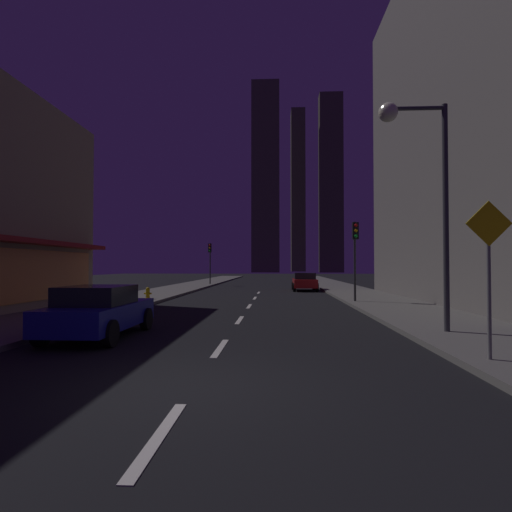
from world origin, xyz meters
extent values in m
cube|color=black|center=(0.00, 32.00, -0.05)|extent=(78.00, 136.00, 0.10)
cube|color=#605E59|center=(7.00, 32.00, 0.07)|extent=(4.00, 76.00, 0.15)
cube|color=#605E59|center=(-7.00, 32.00, 0.07)|extent=(4.00, 76.00, 0.15)
cube|color=silver|center=(0.00, -2.00, 0.01)|extent=(0.16, 2.20, 0.01)
cube|color=silver|center=(0.00, 3.20, 0.01)|extent=(0.16, 2.20, 0.01)
cube|color=silver|center=(0.00, 8.40, 0.01)|extent=(0.16, 2.20, 0.01)
cube|color=silver|center=(0.00, 13.60, 0.01)|extent=(0.16, 2.20, 0.01)
cube|color=silver|center=(0.00, 18.80, 0.01)|extent=(0.16, 2.20, 0.01)
cube|color=silver|center=(0.00, 24.00, 0.01)|extent=(0.16, 2.20, 0.01)
cube|color=#4F4B3B|center=(-2.23, 123.81, 30.00)|extent=(8.69, 8.20, 60.00)
cube|color=#524E3D|center=(9.11, 146.27, 29.81)|extent=(5.09, 8.52, 59.62)
cube|color=#4A4738|center=(18.08, 121.77, 27.75)|extent=(7.17, 5.01, 55.49)
cube|color=navy|center=(-3.60, 4.57, 0.61)|extent=(1.80, 4.20, 0.65)
cube|color=black|center=(-3.60, 4.37, 1.17)|extent=(1.64, 2.00, 0.55)
cylinder|color=black|center=(-4.48, 5.97, 0.34)|extent=(0.22, 0.68, 0.68)
cylinder|color=black|center=(-2.72, 5.97, 0.34)|extent=(0.22, 0.68, 0.68)
cylinder|color=black|center=(-4.48, 3.17, 0.34)|extent=(0.22, 0.68, 0.68)
cylinder|color=black|center=(-2.72, 3.17, 0.34)|extent=(0.22, 0.68, 0.68)
sphere|color=white|center=(-4.15, 6.62, 0.67)|extent=(0.18, 0.18, 0.18)
sphere|color=white|center=(-3.05, 6.62, 0.67)|extent=(0.18, 0.18, 0.18)
cube|color=#B21919|center=(3.60, 26.85, 0.61)|extent=(1.80, 4.20, 0.65)
cube|color=black|center=(3.60, 26.65, 1.17)|extent=(1.64, 2.00, 0.55)
cylinder|color=black|center=(2.72, 28.25, 0.34)|extent=(0.22, 0.68, 0.68)
cylinder|color=black|center=(4.48, 28.25, 0.34)|extent=(0.22, 0.68, 0.68)
cylinder|color=black|center=(2.72, 25.45, 0.34)|extent=(0.22, 0.68, 0.68)
cylinder|color=black|center=(4.48, 25.45, 0.34)|extent=(0.22, 0.68, 0.68)
sphere|color=white|center=(3.05, 28.90, 0.67)|extent=(0.18, 0.18, 0.18)
sphere|color=white|center=(4.15, 28.90, 0.67)|extent=(0.18, 0.18, 0.18)
cylinder|color=gold|center=(-5.90, 16.12, 0.43)|extent=(0.22, 0.22, 0.55)
sphere|color=gold|center=(-5.90, 16.12, 0.70)|extent=(0.21, 0.21, 0.21)
cylinder|color=gold|center=(-5.90, 16.12, 0.18)|extent=(0.30, 0.30, 0.06)
cylinder|color=gold|center=(-6.06, 16.12, 0.45)|extent=(0.10, 0.10, 0.10)
cylinder|color=gold|center=(-5.74, 16.12, 0.45)|extent=(0.10, 0.10, 0.10)
cylinder|color=#2D2D2D|center=(5.50, 15.27, 2.25)|extent=(0.12, 0.12, 4.20)
cube|color=black|center=(5.50, 15.07, 3.85)|extent=(0.32, 0.24, 0.90)
sphere|color=red|center=(5.50, 14.94, 4.13)|extent=(0.18, 0.18, 0.18)
sphere|color=#F2B20C|center=(5.50, 14.94, 3.85)|extent=(0.18, 0.18, 0.18)
sphere|color=#19D833|center=(5.50, 14.94, 3.57)|extent=(0.18, 0.18, 0.18)
cylinder|color=#2D2D2D|center=(-5.50, 35.30, 2.25)|extent=(0.12, 0.12, 4.20)
cube|color=black|center=(-5.50, 35.10, 3.85)|extent=(0.32, 0.24, 0.90)
sphere|color=red|center=(-5.50, 34.97, 4.13)|extent=(0.18, 0.18, 0.18)
sphere|color=#F2B20C|center=(-5.50, 34.97, 3.85)|extent=(0.18, 0.18, 0.18)
sphere|color=#19D833|center=(-5.50, 34.97, 3.57)|extent=(0.18, 0.18, 0.18)
cylinder|color=#38383D|center=(6.20, 5.18, 3.40)|extent=(0.16, 0.16, 6.50)
cylinder|color=#38383D|center=(5.40, 5.18, 6.55)|extent=(1.60, 0.12, 0.12)
sphere|color=#FCF7CC|center=(4.60, 5.18, 6.45)|extent=(0.56, 0.56, 0.56)
cylinder|color=slate|center=(5.60, 1.63, 1.35)|extent=(0.08, 0.08, 2.40)
cube|color=yellow|center=(5.60, 1.60, 2.85)|extent=(0.91, 0.03, 0.91)
camera|label=1|loc=(1.39, -6.83, 2.00)|focal=28.99mm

